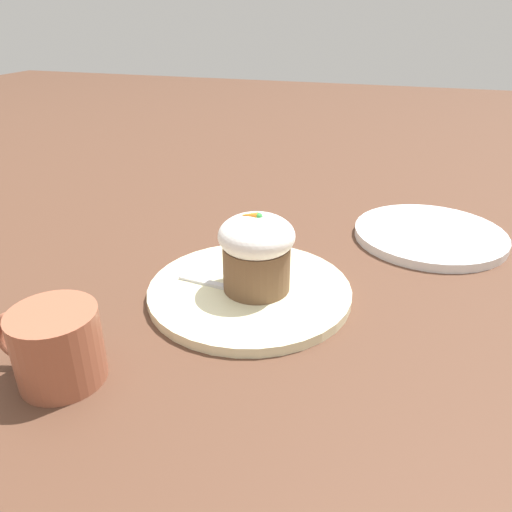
% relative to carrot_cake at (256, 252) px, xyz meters
% --- Properties ---
extents(ground_plane, '(4.00, 4.00, 0.00)m').
position_rel_carrot_cake_xyz_m(ground_plane, '(0.01, -0.00, -0.07)').
color(ground_plane, '#513323').
extents(dessert_plate, '(0.26, 0.26, 0.01)m').
position_rel_carrot_cake_xyz_m(dessert_plate, '(0.01, -0.00, -0.06)').
color(dessert_plate, beige).
rests_on(dessert_plate, ground_plane).
extents(carrot_cake, '(0.10, 0.10, 0.10)m').
position_rel_carrot_cake_xyz_m(carrot_cake, '(0.00, 0.00, 0.00)').
color(carrot_cake, brown).
rests_on(carrot_cake, dessert_plate).
extents(spoon, '(0.13, 0.04, 0.01)m').
position_rel_carrot_cake_xyz_m(spoon, '(0.02, 0.01, -0.05)').
color(spoon, silver).
rests_on(spoon, dessert_plate).
extents(coffee_cup, '(0.12, 0.09, 0.08)m').
position_rel_carrot_cake_xyz_m(coffee_cup, '(0.14, 0.21, -0.03)').
color(coffee_cup, '#9E563D').
rests_on(coffee_cup, ground_plane).
extents(side_plate, '(0.24, 0.24, 0.01)m').
position_rel_carrot_cake_xyz_m(side_plate, '(-0.21, -0.26, -0.06)').
color(side_plate, white).
rests_on(side_plate, ground_plane).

